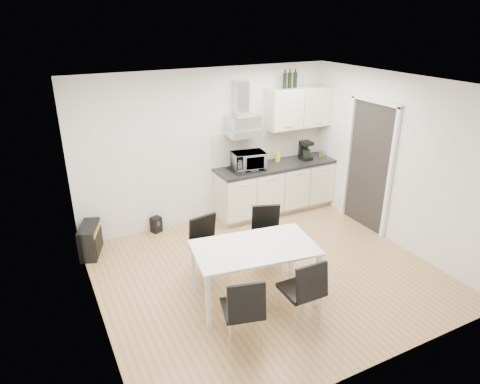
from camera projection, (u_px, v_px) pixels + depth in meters
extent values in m
plane|color=tan|center=(267.00, 273.00, 6.03)|extent=(4.50, 4.50, 0.00)
cube|color=silver|center=(209.00, 147.00, 7.17)|extent=(4.50, 0.10, 2.60)
cube|color=silver|center=(381.00, 261.00, 3.88)|extent=(4.50, 0.10, 2.60)
cube|color=silver|center=(89.00, 223.00, 4.59)|extent=(0.10, 4.00, 2.60)
cube|color=silver|center=(397.00, 162.00, 6.47)|extent=(0.10, 4.00, 2.60)
plane|color=white|center=(272.00, 85.00, 5.03)|extent=(4.50, 4.50, 0.00)
cube|color=white|center=(368.00, 167.00, 7.00)|extent=(0.08, 1.04, 2.10)
cube|color=beige|center=(273.00, 208.00, 7.92)|extent=(2.16, 0.52, 0.10)
cube|color=beige|center=(275.00, 187.00, 7.72)|extent=(2.20, 0.60, 0.76)
cube|color=black|center=(276.00, 165.00, 7.55)|extent=(2.22, 0.64, 0.04)
cube|color=beige|center=(268.00, 144.00, 7.68)|extent=(2.20, 0.02, 0.58)
cube|color=beige|center=(298.00, 108.00, 7.51)|extent=(1.20, 0.35, 0.70)
cube|color=silver|center=(244.00, 126.00, 7.09)|extent=(0.60, 0.46, 0.30)
cube|color=silver|center=(241.00, 98.00, 7.00)|extent=(0.22, 0.20, 0.55)
imported|color=silver|center=(249.00, 159.00, 7.23)|extent=(0.58, 0.37, 0.37)
cube|color=yellow|center=(278.00, 157.00, 7.64)|extent=(0.08, 0.04, 0.18)
cylinder|color=brown|center=(320.00, 154.00, 7.88)|extent=(0.04, 0.04, 0.11)
cylinder|color=#4C6626|center=(323.00, 154.00, 7.91)|extent=(0.04, 0.04, 0.11)
cylinder|color=black|center=(285.00, 79.00, 7.18)|extent=(0.07, 0.07, 0.32)
cylinder|color=black|center=(290.00, 79.00, 7.23)|extent=(0.07, 0.07, 0.32)
cylinder|color=black|center=(295.00, 78.00, 7.27)|extent=(0.07, 0.07, 0.32)
cube|color=white|center=(255.00, 248.00, 5.22)|extent=(1.59, 1.06, 0.03)
cube|color=white|center=(208.00, 302.00, 4.83)|extent=(0.06, 0.06, 0.72)
cube|color=white|center=(318.00, 280.00, 5.24)|extent=(0.06, 0.06, 0.72)
cube|color=white|center=(193.00, 268.00, 5.49)|extent=(0.06, 0.06, 0.72)
cube|color=white|center=(292.00, 250.00, 5.89)|extent=(0.06, 0.06, 0.72)
cube|color=black|center=(90.00, 240.00, 6.41)|extent=(0.42, 0.62, 0.48)
cube|color=gold|center=(97.00, 228.00, 6.40)|extent=(0.18, 0.49, 0.08)
cube|color=black|center=(156.00, 225.00, 7.11)|extent=(0.20, 0.19, 0.26)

